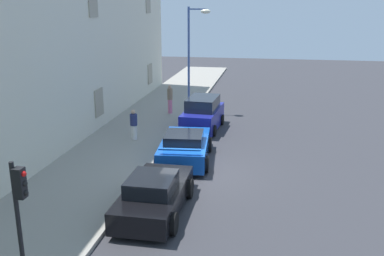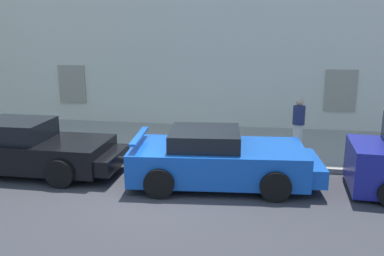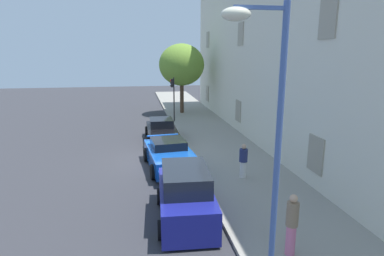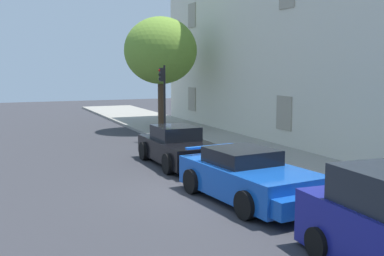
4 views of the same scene
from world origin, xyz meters
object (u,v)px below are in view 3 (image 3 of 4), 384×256
(sportscar_yellow_flank, at_px, (170,157))
(sportscar_red_lead, at_px, (162,132))
(pedestrian_admiring, at_px, (243,161))
(pedestrian_strolling, at_px, (292,224))
(hatchback_parked, at_px, (185,196))
(traffic_light, at_px, (173,92))
(street_lamp, at_px, (263,105))
(tree_near_kerb, at_px, (182,65))

(sportscar_yellow_flank, bearing_deg, sportscar_red_lead, -179.98)
(pedestrian_admiring, height_order, pedestrian_strolling, pedestrian_strolling)
(hatchback_parked, bearing_deg, pedestrian_strolling, 42.55)
(sportscar_red_lead, relative_size, pedestrian_admiring, 3.02)
(traffic_light, xyz_separation_m, pedestrian_admiring, (12.71, 1.69, -1.65))
(sportscar_yellow_flank, distance_m, hatchback_parked, 4.98)
(sportscar_red_lead, height_order, sportscar_yellow_flank, sportscar_red_lead)
(hatchback_parked, relative_size, pedestrian_strolling, 2.27)
(sportscar_red_lead, relative_size, street_lamp, 0.72)
(pedestrian_strolling, bearing_deg, street_lamp, -54.69)
(pedestrian_strolling, bearing_deg, sportscar_yellow_flank, -161.95)
(tree_near_kerb, bearing_deg, sportscar_red_lead, -15.59)
(traffic_light, distance_m, pedestrian_strolling, 18.50)
(sportscar_yellow_flank, height_order, tree_near_kerb, tree_near_kerb)
(sportscar_yellow_flank, xyz_separation_m, street_lamp, (8.71, 1.11, 3.92))
(sportscar_red_lead, relative_size, pedestrian_strolling, 2.62)
(street_lamp, height_order, pedestrian_admiring, street_lamp)
(traffic_light, distance_m, street_lamp, 19.49)
(hatchback_parked, relative_size, street_lamp, 0.63)
(street_lamp, bearing_deg, pedestrian_admiring, 163.79)
(hatchback_parked, bearing_deg, tree_near_kerb, 172.34)
(tree_near_kerb, relative_size, pedestrian_admiring, 4.06)
(sportscar_yellow_flank, relative_size, pedestrian_admiring, 3.08)
(sportscar_red_lead, height_order, traffic_light, traffic_light)
(sportscar_red_lead, height_order, tree_near_kerb, tree_near_kerb)
(sportscar_red_lead, bearing_deg, traffic_light, 166.19)
(hatchback_parked, distance_m, pedestrian_admiring, 4.25)
(sportscar_red_lead, xyz_separation_m, tree_near_kerb, (-9.39, 2.62, 3.92))
(traffic_light, xyz_separation_m, pedestrian_strolling, (18.40, 1.15, -1.51))
(sportscar_red_lead, bearing_deg, hatchback_parked, 0.02)
(tree_near_kerb, bearing_deg, pedestrian_admiring, 1.52)
(tree_near_kerb, height_order, pedestrian_admiring, tree_near_kerb)
(sportscar_yellow_flank, relative_size, tree_near_kerb, 0.76)
(sportscar_red_lead, distance_m, sportscar_yellow_flank, 5.10)
(traffic_light, distance_m, pedestrian_admiring, 12.93)
(tree_near_kerb, bearing_deg, traffic_light, -18.16)
(sportscar_red_lead, bearing_deg, sportscar_yellow_flank, 0.02)
(sportscar_red_lead, bearing_deg, street_lamp, 4.62)
(tree_near_kerb, xyz_separation_m, pedestrian_admiring, (16.52, 0.44, -3.62))
(sportscar_yellow_flank, bearing_deg, traffic_light, 172.69)
(hatchback_parked, relative_size, traffic_light, 1.14)
(tree_near_kerb, height_order, pedestrian_strolling, tree_near_kerb)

